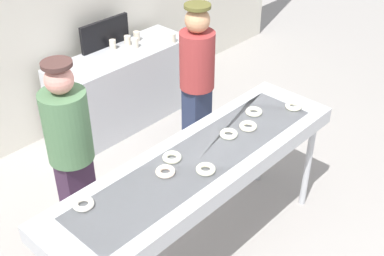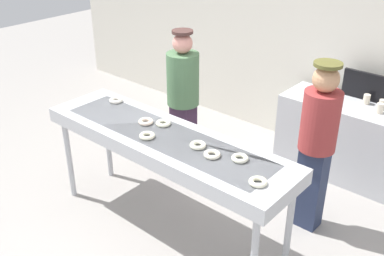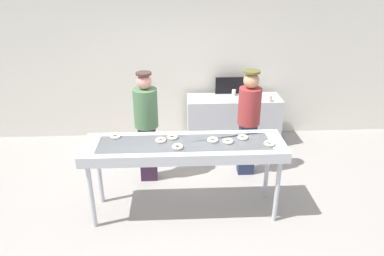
{
  "view_description": "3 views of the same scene",
  "coord_description": "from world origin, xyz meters",
  "px_view_note": "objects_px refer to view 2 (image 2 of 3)",
  "views": [
    {
      "loc": [
        -2.05,
        -1.84,
        3.09
      ],
      "look_at": [
        0.02,
        0.09,
        1.2
      ],
      "focal_mm": 46.56,
      "sensor_mm": 36.0,
      "label": 1
    },
    {
      "loc": [
        2.39,
        -2.43,
        2.82
      ],
      "look_at": [
        0.26,
        0.06,
        1.13
      ],
      "focal_mm": 42.36,
      "sensor_mm": 36.0,
      "label": 2
    },
    {
      "loc": [
        -0.1,
        -3.82,
        2.94
      ],
      "look_at": [
        0.1,
        0.13,
        1.13
      ],
      "focal_mm": 33.37,
      "sensor_mm": 36.0,
      "label": 3
    }
  ],
  "objects_px": {
    "paper_cup_4": "(367,99)",
    "fryer_conveyor": "(165,143)",
    "sugar_donut_1": "(198,145)",
    "prep_counter": "(353,143)",
    "sugar_donut_7": "(147,136)",
    "sugar_donut_6": "(240,158)",
    "worker_baker": "(183,98)",
    "paper_cup_1": "(382,105)",
    "sugar_donut_2": "(116,100)",
    "sugar_donut_4": "(212,154)",
    "sugar_donut_3": "(146,122)",
    "paper_cup_3": "(380,108)",
    "sugar_donut_5": "(163,123)",
    "menu_display": "(371,87)",
    "sugar_donut_0": "(258,182)",
    "worker_assistant": "(317,140)"
  },
  "relations": [
    {
      "from": "sugar_donut_0",
      "to": "sugar_donut_4",
      "type": "height_order",
      "value": "same"
    },
    {
      "from": "fryer_conveyor",
      "to": "sugar_donut_2",
      "type": "relative_size",
      "value": 18.3
    },
    {
      "from": "sugar_donut_6",
      "to": "menu_display",
      "type": "distance_m",
      "value": 2.13
    },
    {
      "from": "paper_cup_3",
      "to": "menu_display",
      "type": "bearing_deg",
      "value": 130.03
    },
    {
      "from": "sugar_donut_3",
      "to": "sugar_donut_2",
      "type": "bearing_deg",
      "value": 166.1
    },
    {
      "from": "fryer_conveyor",
      "to": "paper_cup_1",
      "type": "bearing_deg",
      "value": 61.74
    },
    {
      "from": "sugar_donut_7",
      "to": "prep_counter",
      "type": "xyz_separation_m",
      "value": [
        1.01,
        2.1,
        -0.59
      ]
    },
    {
      "from": "fryer_conveyor",
      "to": "worker_baker",
      "type": "distance_m",
      "value": 0.96
    },
    {
      "from": "sugar_donut_3",
      "to": "paper_cup_3",
      "type": "bearing_deg",
      "value": 53.54
    },
    {
      "from": "sugar_donut_1",
      "to": "sugar_donut_4",
      "type": "xyz_separation_m",
      "value": [
        0.18,
        -0.04,
        0.0
      ]
    },
    {
      "from": "prep_counter",
      "to": "paper_cup_4",
      "type": "distance_m",
      "value": 0.49
    },
    {
      "from": "sugar_donut_4",
      "to": "paper_cup_4",
      "type": "xyz_separation_m",
      "value": [
        0.41,
        2.12,
        -0.11
      ]
    },
    {
      "from": "sugar_donut_7",
      "to": "sugar_donut_6",
      "type": "bearing_deg",
      "value": 14.49
    },
    {
      "from": "sugar_donut_7",
      "to": "paper_cup_1",
      "type": "distance_m",
      "value": 2.5
    },
    {
      "from": "sugar_donut_1",
      "to": "fryer_conveyor",
      "type": "bearing_deg",
      "value": -175.46
    },
    {
      "from": "prep_counter",
      "to": "paper_cup_4",
      "type": "height_order",
      "value": "paper_cup_4"
    },
    {
      "from": "sugar_donut_6",
      "to": "sugar_donut_7",
      "type": "xyz_separation_m",
      "value": [
        -0.81,
        -0.21,
        0.0
      ]
    },
    {
      "from": "fryer_conveyor",
      "to": "sugar_donut_0",
      "type": "height_order",
      "value": "sugar_donut_0"
    },
    {
      "from": "prep_counter",
      "to": "paper_cup_4",
      "type": "bearing_deg",
      "value": 85.05
    },
    {
      "from": "sugar_donut_3",
      "to": "sugar_donut_4",
      "type": "relative_size",
      "value": 1.0
    },
    {
      "from": "sugar_donut_4",
      "to": "sugar_donut_5",
      "type": "distance_m",
      "value": 0.68
    },
    {
      "from": "prep_counter",
      "to": "sugar_donut_5",
      "type": "bearing_deg",
      "value": -120.04
    },
    {
      "from": "sugar_donut_1",
      "to": "sugar_donut_5",
      "type": "xyz_separation_m",
      "value": [
        -0.49,
        0.1,
        0.0
      ]
    },
    {
      "from": "sugar_donut_0",
      "to": "sugar_donut_6",
      "type": "distance_m",
      "value": 0.34
    },
    {
      "from": "paper_cup_4",
      "to": "fryer_conveyor",
      "type": "bearing_deg",
      "value": -113.99
    },
    {
      "from": "sugar_donut_5",
      "to": "sugar_donut_6",
      "type": "height_order",
      "value": "same"
    },
    {
      "from": "sugar_donut_6",
      "to": "sugar_donut_0",
      "type": "bearing_deg",
      "value": -32.6
    },
    {
      "from": "sugar_donut_0",
      "to": "sugar_donut_5",
      "type": "xyz_separation_m",
      "value": [
        -1.15,
        0.23,
        0.0
      ]
    },
    {
      "from": "sugar_donut_6",
      "to": "paper_cup_4",
      "type": "relative_size",
      "value": 1.28
    },
    {
      "from": "sugar_donut_4",
      "to": "prep_counter",
      "type": "xyz_separation_m",
      "value": [
        0.4,
        1.99,
        -0.59
      ]
    },
    {
      "from": "paper_cup_4",
      "to": "sugar_donut_7",
      "type": "bearing_deg",
      "value": -114.53
    },
    {
      "from": "worker_baker",
      "to": "prep_counter",
      "type": "relative_size",
      "value": 1.01
    },
    {
      "from": "sugar_donut_2",
      "to": "paper_cup_1",
      "type": "distance_m",
      "value": 2.71
    },
    {
      "from": "sugar_donut_7",
      "to": "paper_cup_1",
      "type": "relative_size",
      "value": 1.28
    },
    {
      "from": "sugar_donut_4",
      "to": "paper_cup_1",
      "type": "distance_m",
      "value": 2.17
    },
    {
      "from": "sugar_donut_1",
      "to": "paper_cup_1",
      "type": "distance_m",
      "value": 2.18
    },
    {
      "from": "sugar_donut_7",
      "to": "paper_cup_3",
      "type": "xyz_separation_m",
      "value": [
        1.21,
        2.09,
        -0.11
      ]
    },
    {
      "from": "fryer_conveyor",
      "to": "sugar_donut_0",
      "type": "xyz_separation_m",
      "value": [
        1.01,
        -0.1,
        0.09
      ]
    },
    {
      "from": "sugar_donut_1",
      "to": "sugar_donut_6",
      "type": "bearing_deg",
      "value": 8.11
    },
    {
      "from": "fryer_conveyor",
      "to": "sugar_donut_1",
      "type": "bearing_deg",
      "value": 4.54
    },
    {
      "from": "worker_assistant",
      "to": "prep_counter",
      "type": "xyz_separation_m",
      "value": [
        -0.04,
        1.06,
        -0.49
      ]
    },
    {
      "from": "sugar_donut_1",
      "to": "sugar_donut_5",
      "type": "height_order",
      "value": "same"
    },
    {
      "from": "fryer_conveyor",
      "to": "paper_cup_4",
      "type": "distance_m",
      "value": 2.3
    },
    {
      "from": "sugar_donut_1",
      "to": "menu_display",
      "type": "distance_m",
      "value": 2.25
    },
    {
      "from": "menu_display",
      "to": "sugar_donut_1",
      "type": "bearing_deg",
      "value": -104.87
    },
    {
      "from": "sugar_donut_2",
      "to": "sugar_donut_3",
      "type": "height_order",
      "value": "same"
    },
    {
      "from": "sugar_donut_0",
      "to": "sugar_donut_3",
      "type": "height_order",
      "value": "same"
    },
    {
      "from": "sugar_donut_1",
      "to": "sugar_donut_6",
      "type": "xyz_separation_m",
      "value": [
        0.38,
        0.05,
        0.0
      ]
    },
    {
      "from": "worker_baker",
      "to": "prep_counter",
      "type": "xyz_separation_m",
      "value": [
        1.44,
        1.16,
        -0.51
      ]
    },
    {
      "from": "sugar_donut_3",
      "to": "sugar_donut_6",
      "type": "relative_size",
      "value": 1.0
    }
  ]
}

